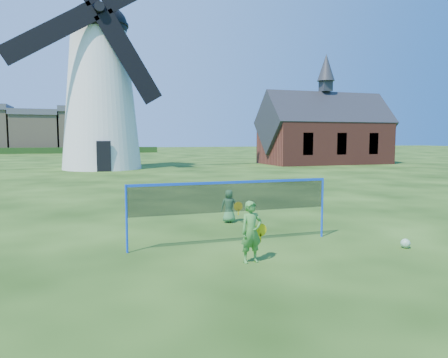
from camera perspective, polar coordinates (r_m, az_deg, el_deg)
The scene contains 7 objects.
ground at distance 10.85m, azimuth -0.18°, elevation -8.18°, with size 220.00×220.00×0.00m, color black.
windmill at distance 36.99m, azimuth -16.41°, elevation 11.86°, with size 14.40×6.44×19.63m.
chapel at distance 43.79m, azimuth 13.47°, elevation 6.05°, with size 12.87×6.24×10.89m.
badminton_net at distance 10.17m, azimuth 1.07°, elevation -2.57°, with size 5.05×0.05×1.55m.
player_girl at distance 8.80m, azimuth 3.74°, elevation -7.16°, with size 0.67×0.37×1.29m.
player_boy at distance 12.89m, azimuth 0.70°, elevation -3.68°, with size 0.65×0.46×1.01m.
play_ball at distance 10.89m, azimuth 23.36°, elevation -8.01°, with size 0.22×0.22×0.22m, color green.
Camera 1 is at (-3.27, -10.02, 2.58)m, focal length 33.76 mm.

